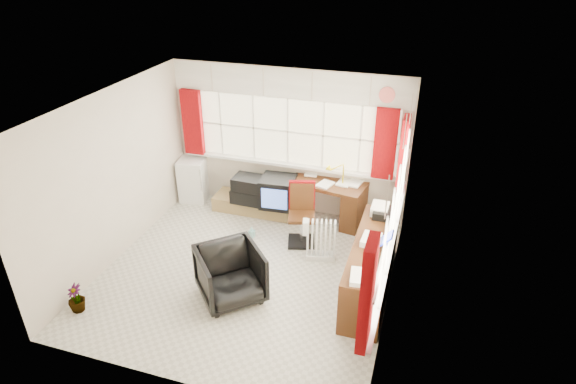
{
  "coord_description": "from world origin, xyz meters",
  "views": [
    {
      "loc": [
        2.23,
        -5.13,
        4.3
      ],
      "look_at": [
        0.45,
        0.55,
        1.12
      ],
      "focal_mm": 30.0,
      "sensor_mm": 36.0,
      "label": 1
    }
  ],
  "objects_px": {
    "tv_bench": "(254,204)",
    "crt_tv": "(278,192)",
    "credenza": "(371,265)",
    "mini_fridge": "(193,179)",
    "desk_lamp": "(343,170)",
    "office_chair": "(231,275)",
    "desk": "(327,199)",
    "task_chair": "(302,210)",
    "radiator": "(321,244)"
  },
  "relations": [
    {
      "from": "credenza",
      "to": "tv_bench",
      "type": "relative_size",
      "value": 1.43
    },
    {
      "from": "credenza",
      "to": "mini_fridge",
      "type": "relative_size",
      "value": 2.55
    },
    {
      "from": "desk_lamp",
      "to": "radiator",
      "type": "bearing_deg",
      "value": -93.62
    },
    {
      "from": "desk_lamp",
      "to": "credenza",
      "type": "relative_size",
      "value": 0.19
    },
    {
      "from": "tv_bench",
      "to": "radiator",
      "type": "bearing_deg",
      "value": -35.42
    },
    {
      "from": "desk_lamp",
      "to": "credenza",
      "type": "height_order",
      "value": "desk_lamp"
    },
    {
      "from": "desk",
      "to": "mini_fridge",
      "type": "relative_size",
      "value": 1.69
    },
    {
      "from": "credenza",
      "to": "mini_fridge",
      "type": "bearing_deg",
      "value": 155.27
    },
    {
      "from": "task_chair",
      "to": "office_chair",
      "type": "height_order",
      "value": "task_chair"
    },
    {
      "from": "task_chair",
      "to": "crt_tv",
      "type": "relative_size",
      "value": 1.66
    },
    {
      "from": "radiator",
      "to": "tv_bench",
      "type": "xyz_separation_m",
      "value": [
        -1.47,
        1.05,
        -0.14
      ]
    },
    {
      "from": "mini_fridge",
      "to": "credenza",
      "type": "bearing_deg",
      "value": -24.73
    },
    {
      "from": "desk",
      "to": "office_chair",
      "type": "relative_size",
      "value": 1.64
    },
    {
      "from": "desk",
      "to": "desk_lamp",
      "type": "bearing_deg",
      "value": -2.39
    },
    {
      "from": "credenza",
      "to": "tv_bench",
      "type": "bearing_deg",
      "value": 146.3
    },
    {
      "from": "desk_lamp",
      "to": "tv_bench",
      "type": "relative_size",
      "value": 0.27
    },
    {
      "from": "office_chair",
      "to": "radiator",
      "type": "height_order",
      "value": "office_chair"
    },
    {
      "from": "credenza",
      "to": "mini_fridge",
      "type": "height_order",
      "value": "credenza"
    },
    {
      "from": "office_chair",
      "to": "crt_tv",
      "type": "bearing_deg",
      "value": 49.22
    },
    {
      "from": "credenza",
      "to": "crt_tv",
      "type": "xyz_separation_m",
      "value": [
        -1.79,
        1.41,
        0.12
      ]
    },
    {
      "from": "desk",
      "to": "tv_bench",
      "type": "height_order",
      "value": "desk"
    },
    {
      "from": "tv_bench",
      "to": "crt_tv",
      "type": "height_order",
      "value": "crt_tv"
    },
    {
      "from": "credenza",
      "to": "crt_tv",
      "type": "distance_m",
      "value": 2.28
    },
    {
      "from": "office_chair",
      "to": "radiator",
      "type": "bearing_deg",
      "value": 10.15
    },
    {
      "from": "desk_lamp",
      "to": "radiator",
      "type": "xyz_separation_m",
      "value": [
        -0.07,
        -1.12,
        -0.71
      ]
    },
    {
      "from": "task_chair",
      "to": "mini_fridge",
      "type": "relative_size",
      "value": 1.26
    },
    {
      "from": "task_chair",
      "to": "desk_lamp",
      "type": "bearing_deg",
      "value": 54.58
    },
    {
      "from": "crt_tv",
      "to": "task_chair",
      "type": "bearing_deg",
      "value": -42.48
    },
    {
      "from": "desk",
      "to": "task_chair",
      "type": "distance_m",
      "value": 0.75
    },
    {
      "from": "desk_lamp",
      "to": "task_chair",
      "type": "height_order",
      "value": "desk_lamp"
    },
    {
      "from": "desk_lamp",
      "to": "credenza",
      "type": "bearing_deg",
      "value": -65.17
    },
    {
      "from": "radiator",
      "to": "mini_fridge",
      "type": "relative_size",
      "value": 0.83
    },
    {
      "from": "radiator",
      "to": "crt_tv",
      "type": "distance_m",
      "value": 1.38
    },
    {
      "from": "task_chair",
      "to": "tv_bench",
      "type": "height_order",
      "value": "task_chair"
    },
    {
      "from": "office_chair",
      "to": "credenza",
      "type": "xyz_separation_m",
      "value": [
        1.73,
        0.73,
        0.02
      ]
    },
    {
      "from": "desk_lamp",
      "to": "radiator",
      "type": "height_order",
      "value": "desk_lamp"
    },
    {
      "from": "credenza",
      "to": "crt_tv",
      "type": "height_order",
      "value": "credenza"
    },
    {
      "from": "office_chair",
      "to": "mini_fridge",
      "type": "height_order",
      "value": "mini_fridge"
    },
    {
      "from": "office_chair",
      "to": "radiator",
      "type": "xyz_separation_m",
      "value": [
        0.93,
        1.2,
        -0.1
      ]
    },
    {
      "from": "desk_lamp",
      "to": "task_chair",
      "type": "bearing_deg",
      "value": -125.42
    },
    {
      "from": "tv_bench",
      "to": "crt_tv",
      "type": "bearing_deg",
      "value": -12.67
    },
    {
      "from": "radiator",
      "to": "crt_tv",
      "type": "xyz_separation_m",
      "value": [
        -0.98,
        0.94,
        0.24
      ]
    },
    {
      "from": "radiator",
      "to": "tv_bench",
      "type": "height_order",
      "value": "radiator"
    },
    {
      "from": "desk",
      "to": "mini_fridge",
      "type": "xyz_separation_m",
      "value": [
        -2.49,
        -0.0,
        -0.0
      ]
    },
    {
      "from": "desk",
      "to": "radiator",
      "type": "height_order",
      "value": "desk"
    },
    {
      "from": "radiator",
      "to": "office_chair",
      "type": "bearing_deg",
      "value": -127.64
    },
    {
      "from": "crt_tv",
      "to": "office_chair",
      "type": "bearing_deg",
      "value": -88.58
    },
    {
      "from": "office_chair",
      "to": "credenza",
      "type": "distance_m",
      "value": 1.88
    },
    {
      "from": "crt_tv",
      "to": "mini_fridge",
      "type": "xyz_separation_m",
      "value": [
        -1.69,
        0.19,
        -0.11
      ]
    },
    {
      "from": "task_chair",
      "to": "crt_tv",
      "type": "height_order",
      "value": "task_chair"
    }
  ]
}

